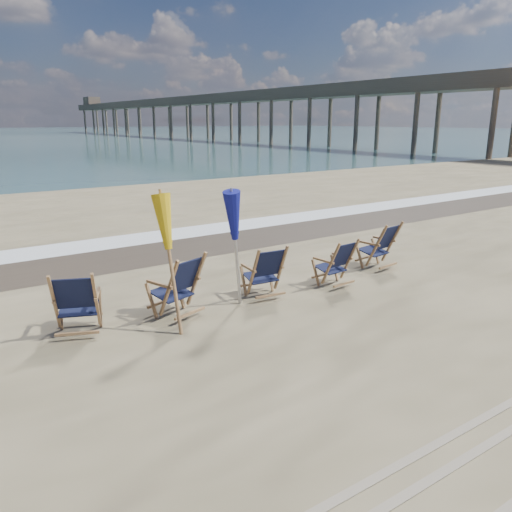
{
  "coord_description": "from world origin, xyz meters",
  "views": [
    {
      "loc": [
        -4.76,
        -4.82,
        3.21
      ],
      "look_at": [
        0.0,
        2.2,
        0.9
      ],
      "focal_mm": 35.0,
      "sensor_mm": 36.0,
      "label": 1
    }
  ],
  "objects_px": {
    "umbrella_blue": "(236,219)",
    "fishing_pier": "(204,112)",
    "beach_chair_0": "(96,303)",
    "beach_chair_1": "(197,282)",
    "beach_chair_3": "(350,261)",
    "beach_chair_2": "(281,270)",
    "beach_chair_4": "(392,244)",
    "umbrella_yellow": "(170,229)"
  },
  "relations": [
    {
      "from": "umbrella_blue",
      "to": "fishing_pier",
      "type": "height_order",
      "value": "fishing_pier"
    },
    {
      "from": "beach_chair_0",
      "to": "umbrella_blue",
      "type": "bearing_deg",
      "value": -161.79
    },
    {
      "from": "beach_chair_1",
      "to": "beach_chair_3",
      "type": "relative_size",
      "value": 1.13
    },
    {
      "from": "umbrella_blue",
      "to": "beach_chair_0",
      "type": "bearing_deg",
      "value": 175.77
    },
    {
      "from": "beach_chair_2",
      "to": "beach_chair_3",
      "type": "height_order",
      "value": "beach_chair_2"
    },
    {
      "from": "beach_chair_0",
      "to": "umbrella_blue",
      "type": "height_order",
      "value": "umbrella_blue"
    },
    {
      "from": "beach_chair_3",
      "to": "fishing_pier",
      "type": "distance_m",
      "value": 80.46
    },
    {
      "from": "beach_chair_4",
      "to": "fishing_pier",
      "type": "distance_m",
      "value": 79.38
    },
    {
      "from": "umbrella_blue",
      "to": "fishing_pier",
      "type": "relative_size",
      "value": 0.02
    },
    {
      "from": "beach_chair_3",
      "to": "fishing_pier",
      "type": "relative_size",
      "value": 0.01
    },
    {
      "from": "beach_chair_4",
      "to": "fishing_pier",
      "type": "relative_size",
      "value": 0.01
    },
    {
      "from": "fishing_pier",
      "to": "umbrella_blue",
      "type": "bearing_deg",
      "value": -118.14
    },
    {
      "from": "beach_chair_2",
      "to": "umbrella_yellow",
      "type": "bearing_deg",
      "value": 13.52
    },
    {
      "from": "beach_chair_2",
      "to": "fishing_pier",
      "type": "xyz_separation_m",
      "value": [
        37.38,
        71.72,
        4.13
      ]
    },
    {
      "from": "umbrella_yellow",
      "to": "fishing_pier",
      "type": "xyz_separation_m",
      "value": [
        39.71,
        72.01,
        3.01
      ]
    },
    {
      "from": "beach_chair_0",
      "to": "umbrella_yellow",
      "type": "bearing_deg",
      "value": 179.01
    },
    {
      "from": "beach_chair_3",
      "to": "umbrella_blue",
      "type": "relative_size",
      "value": 0.47
    },
    {
      "from": "beach_chair_1",
      "to": "beach_chair_2",
      "type": "relative_size",
      "value": 1.08
    },
    {
      "from": "beach_chair_4",
      "to": "fishing_pier",
      "type": "xyz_separation_m",
      "value": [
        34.13,
        71.55,
        4.11
      ]
    },
    {
      "from": "beach_chair_2",
      "to": "beach_chair_3",
      "type": "bearing_deg",
      "value": 178.82
    },
    {
      "from": "umbrella_yellow",
      "to": "beach_chair_4",
      "type": "bearing_deg",
      "value": 4.79
    },
    {
      "from": "beach_chair_2",
      "to": "umbrella_blue",
      "type": "relative_size",
      "value": 0.49
    },
    {
      "from": "beach_chair_3",
      "to": "beach_chair_0",
      "type": "bearing_deg",
      "value": -9.28
    },
    {
      "from": "beach_chair_0",
      "to": "beach_chair_2",
      "type": "xyz_separation_m",
      "value": [
        3.39,
        -0.17,
        -0.02
      ]
    },
    {
      "from": "beach_chair_1",
      "to": "beach_chair_3",
      "type": "xyz_separation_m",
      "value": [
        3.25,
        -0.36,
        -0.07
      ]
    },
    {
      "from": "umbrella_yellow",
      "to": "beach_chair_0",
      "type": "bearing_deg",
      "value": 156.56
    },
    {
      "from": "beach_chair_3",
      "to": "umbrella_yellow",
      "type": "xyz_separation_m",
      "value": [
        -3.89,
        -0.08,
        1.14
      ]
    },
    {
      "from": "beach_chair_1",
      "to": "beach_chair_4",
      "type": "height_order",
      "value": "beach_chair_1"
    },
    {
      "from": "beach_chair_0",
      "to": "beach_chair_3",
      "type": "relative_size",
      "value": 1.08
    },
    {
      "from": "beach_chair_1",
      "to": "umbrella_yellow",
      "type": "height_order",
      "value": "umbrella_yellow"
    },
    {
      "from": "beach_chair_4",
      "to": "umbrella_yellow",
      "type": "bearing_deg",
      "value": -3.29
    },
    {
      "from": "beach_chair_1",
      "to": "umbrella_blue",
      "type": "distance_m",
      "value": 1.26
    },
    {
      "from": "beach_chair_3",
      "to": "umbrella_yellow",
      "type": "relative_size",
      "value": 0.46
    },
    {
      "from": "beach_chair_3",
      "to": "umbrella_blue",
      "type": "bearing_deg",
      "value": -9.37
    },
    {
      "from": "umbrella_blue",
      "to": "umbrella_yellow",
      "type": "bearing_deg",
      "value": -168.21
    },
    {
      "from": "beach_chair_3",
      "to": "beach_chair_4",
      "type": "relative_size",
      "value": 0.91
    },
    {
      "from": "umbrella_blue",
      "to": "beach_chair_2",
      "type": "bearing_deg",
      "value": 0.62
    },
    {
      "from": "beach_chair_4",
      "to": "umbrella_yellow",
      "type": "xyz_separation_m",
      "value": [
        -5.58,
        -0.47,
        1.1
      ]
    },
    {
      "from": "beach_chair_0",
      "to": "beach_chair_2",
      "type": "relative_size",
      "value": 1.04
    },
    {
      "from": "beach_chair_3",
      "to": "fishing_pier",
      "type": "height_order",
      "value": "fishing_pier"
    },
    {
      "from": "beach_chair_3",
      "to": "umbrella_yellow",
      "type": "height_order",
      "value": "umbrella_yellow"
    },
    {
      "from": "beach_chair_2",
      "to": "umbrella_yellow",
      "type": "xyz_separation_m",
      "value": [
        -2.33,
        -0.29,
        1.12
      ]
    }
  ]
}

